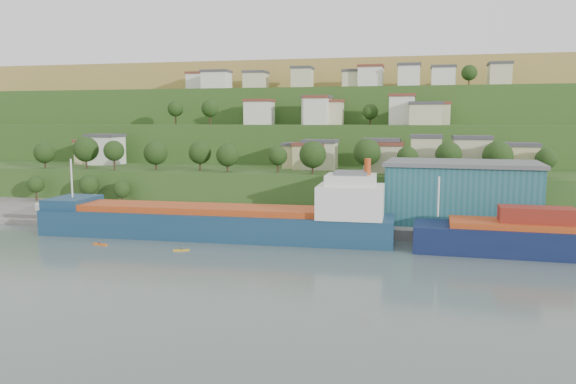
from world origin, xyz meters
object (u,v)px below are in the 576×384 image
(kayak_orange, at_px, (100,244))
(warehouse, at_px, (461,192))
(caravan, at_px, (47,209))
(cargo_ship_near, at_px, (225,223))

(kayak_orange, bearing_deg, warehouse, 37.36)
(warehouse, bearing_deg, caravan, -172.23)
(cargo_ship_near, xyz_separation_m, kayak_orange, (-20.66, -11.59, -2.68))
(caravan, bearing_deg, warehouse, 22.65)
(cargo_ship_near, height_order, caravan, cargo_ship_near)
(warehouse, distance_m, kayak_orange, 73.57)
(warehouse, height_order, kayak_orange, warehouse)
(caravan, bearing_deg, kayak_orange, -20.50)
(kayak_orange, bearing_deg, cargo_ship_near, 43.15)
(warehouse, relative_size, caravan, 5.82)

